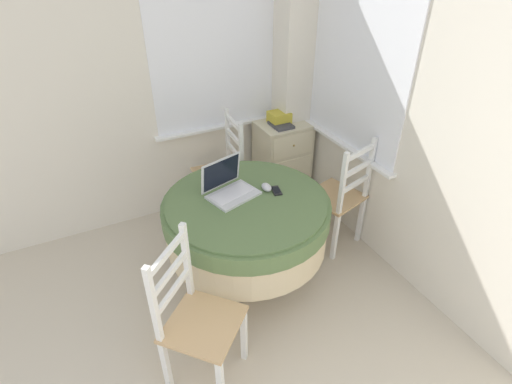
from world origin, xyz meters
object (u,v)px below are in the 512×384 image
object	(u,v)px
cell_phone	(276,191)
book_on_cabinet	(281,125)
round_dining_table	(247,219)
dining_chair_near_back_window	(222,172)
dining_chair_near_right_window	(340,197)
storage_box	(279,118)
corner_cabinet	(282,160)
computer_mouse	(266,187)
dining_chair_camera_near	(196,320)
laptop	(229,187)

from	to	relation	value
cell_phone	book_on_cabinet	bearing A→B (deg)	58.65
round_dining_table	dining_chair_near_back_window	distance (m)	0.85
dining_chair_near_back_window	dining_chair_near_right_window	xyz separation A→B (m)	(0.70, -0.79, 0.00)
storage_box	dining_chair_near_back_window	bearing A→B (deg)	-171.06
storage_box	dining_chair_near_right_window	bearing A→B (deg)	-85.37
corner_cabinet	book_on_cabinet	size ratio (longest dim) A/B	3.61
computer_mouse	dining_chair_near_right_window	size ratio (longest dim) A/B	0.10
round_dining_table	dining_chair_near_back_window	world-z (taller)	dining_chair_near_back_window
dining_chair_camera_near	corner_cabinet	xyz separation A→B (m)	(1.41, 1.51, -0.08)
round_dining_table	cell_phone	xyz separation A→B (m)	(0.24, 0.00, 0.17)
laptop	book_on_cabinet	bearing A→B (deg)	41.47
laptop	cell_phone	bearing A→B (deg)	-21.44
dining_chair_near_back_window	corner_cabinet	world-z (taller)	dining_chair_near_back_window
round_dining_table	storage_box	size ratio (longest dim) A/B	6.46
laptop	computer_mouse	bearing A→B (deg)	-17.01
round_dining_table	laptop	size ratio (longest dim) A/B	2.97
round_dining_table	dining_chair_near_right_window	xyz separation A→B (m)	(0.85, 0.04, -0.10)
dining_chair_near_right_window	book_on_cabinet	xyz separation A→B (m)	(-0.09, 0.82, 0.33)
cell_phone	corner_cabinet	size ratio (longest dim) A/B	0.16
computer_mouse	dining_chair_near_back_window	world-z (taller)	dining_chair_near_back_window
dining_chair_camera_near	corner_cabinet	size ratio (longest dim) A/B	1.26
round_dining_table	book_on_cabinet	world-z (taller)	book_on_cabinet
laptop	cell_phone	distance (m)	0.34
cell_phone	dining_chair_camera_near	world-z (taller)	dining_chair_camera_near
round_dining_table	dining_chair_near_back_window	bearing A→B (deg)	79.54
cell_phone	storage_box	distance (m)	1.08
cell_phone	round_dining_table	bearing A→B (deg)	-179.35
laptop	computer_mouse	distance (m)	0.27
dining_chair_near_right_window	storage_box	size ratio (longest dim) A/B	5.43
round_dining_table	storage_box	bearing A→B (deg)	50.08
corner_cabinet	storage_box	world-z (taller)	storage_box
dining_chair_near_back_window	dining_chair_near_right_window	world-z (taller)	same
cell_phone	dining_chair_camera_near	bearing A→B (deg)	-144.30
cell_phone	dining_chair_near_back_window	size ratio (longest dim) A/B	0.13
corner_cabinet	storage_box	bearing A→B (deg)	158.64
cell_phone	laptop	bearing A→B (deg)	158.56
dining_chair_near_back_window	dining_chair_near_right_window	distance (m)	1.05
laptop	dining_chair_near_back_window	size ratio (longest dim) A/B	0.40
computer_mouse	corner_cabinet	distance (m)	1.13
round_dining_table	corner_cabinet	bearing A→B (deg)	48.26
laptop	dining_chair_near_right_window	bearing A→B (deg)	-5.23
round_dining_table	dining_chair_near_right_window	distance (m)	0.86
computer_mouse	dining_chair_near_right_window	distance (m)	0.73
dining_chair_near_back_window	dining_chair_near_right_window	size ratio (longest dim) A/B	1.00
round_dining_table	dining_chair_camera_near	size ratio (longest dim) A/B	1.19
computer_mouse	dining_chair_camera_near	distance (m)	1.04
round_dining_table	laptop	distance (m)	0.26
storage_box	dining_chair_camera_near	bearing A→B (deg)	-131.98
cell_phone	corner_cabinet	world-z (taller)	corner_cabinet
computer_mouse	book_on_cabinet	bearing A→B (deg)	54.58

